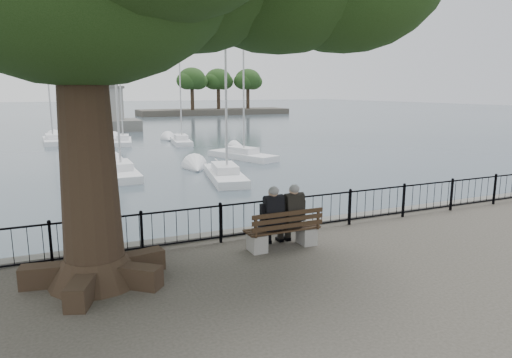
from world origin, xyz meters
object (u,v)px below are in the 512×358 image
person_right (291,217)px  lion_monument (113,112)px  person_left (271,220)px  bench (283,234)px

person_right → lion_monument: 48.37m
person_left → person_right: (0.57, 0.00, 0.00)m
person_left → lion_monument: bearing=87.6°
person_left → person_right: 0.57m
lion_monument → person_left: bearing=-92.4°
bench → lion_monument: size_ratio=0.22×
bench → person_left: size_ratio=1.20×
bench → person_left: (-0.30, 0.11, 0.39)m
person_left → person_right: same height
bench → lion_monument: bearing=88.0°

